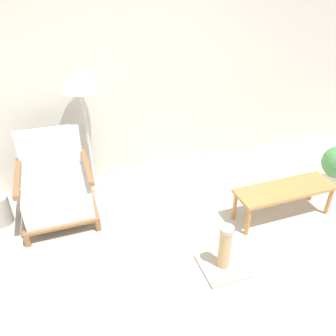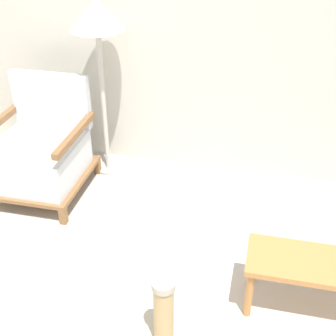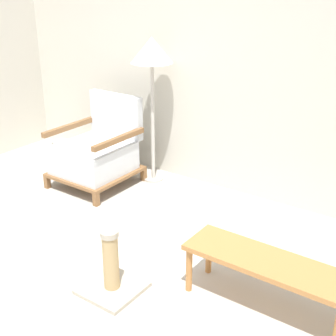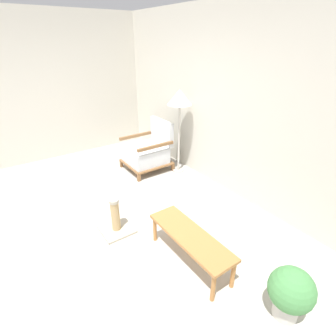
{
  "view_description": "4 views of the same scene",
  "coord_description": "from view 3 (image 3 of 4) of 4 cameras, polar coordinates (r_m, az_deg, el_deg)",
  "views": [
    {
      "loc": [
        -0.92,
        -1.35,
        2.3
      ],
      "look_at": [
        0.03,
        1.36,
        0.55
      ],
      "focal_mm": 35.0,
      "sensor_mm": 36.0,
      "label": 1
    },
    {
      "loc": [
        0.63,
        -1.21,
        2.18
      ],
      "look_at": [
        0.03,
        1.36,
        0.55
      ],
      "focal_mm": 50.0,
      "sensor_mm": 36.0,
      "label": 2
    },
    {
      "loc": [
        2.08,
        -1.51,
        2.02
      ],
      "look_at": [
        0.03,
        1.36,
        0.55
      ],
      "focal_mm": 50.0,
      "sensor_mm": 36.0,
      "label": 3
    },
    {
      "loc": [
        2.77,
        -0.55,
        2.21
      ],
      "look_at": [
        0.03,
        1.36,
        0.55
      ],
      "focal_mm": 28.0,
      "sensor_mm": 36.0,
      "label": 4
    }
  ],
  "objects": [
    {
      "name": "vase",
      "position": [
        5.31,
        -12.74,
        1.59
      ],
      "size": [
        0.21,
        0.21,
        0.32
      ],
      "primitive_type": "cylinder",
      "color": "#9E998E",
      "rests_on": "ground_plane"
    },
    {
      "name": "coffee_table",
      "position": [
        3.07,
        12.01,
        -11.65
      ],
      "size": [
        1.08,
        0.34,
        0.37
      ],
      "color": "#B2753D",
      "rests_on": "ground_plane"
    },
    {
      "name": "wall_back",
      "position": [
        4.45,
        7.43,
        13.82
      ],
      "size": [
        8.0,
        0.06,
        2.7
      ],
      "color": "beige",
      "rests_on": "ground_plane"
    },
    {
      "name": "floor_lamp",
      "position": [
        4.58,
        -1.99,
        13.45
      ],
      "size": [
        0.41,
        0.41,
        1.47
      ],
      "color": "#B7B2A8",
      "rests_on": "ground_plane"
    },
    {
      "name": "scratching_post",
      "position": [
        3.27,
        -6.91,
        -12.54
      ],
      "size": [
        0.39,
        0.39,
        0.47
      ],
      "color": "#B2A893",
      "rests_on": "ground_plane"
    },
    {
      "name": "ground_plane",
      "position": [
        3.27,
        -15.13,
        -16.49
      ],
      "size": [
        14.0,
        14.0,
        0.0
      ],
      "primitive_type": "plane",
      "color": "#B7B2A8"
    },
    {
      "name": "armchair",
      "position": [
        4.8,
        -8.66,
        1.86
      ],
      "size": [
        0.73,
        0.77,
        0.89
      ],
      "color": "brown",
      "rests_on": "ground_plane"
    }
  ]
}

